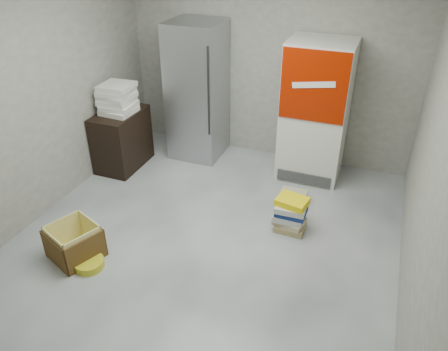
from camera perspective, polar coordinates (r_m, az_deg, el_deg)
ground at (r=4.66m, az=-3.72°, el=-10.37°), size 5.00×5.00×0.00m
room_shell at (r=3.72m, az=-4.66°, el=10.86°), size 4.04×5.04×2.82m
steel_fridge at (r=6.18m, az=-3.50°, el=10.89°), size 0.70×0.72×1.90m
coke_cooler at (r=5.75m, az=11.83°, el=8.20°), size 0.80×0.73×1.80m
wood_shelf at (r=6.20m, az=-13.17°, el=4.62°), size 0.50×0.80×0.80m
supply_box_stack at (r=5.96m, az=-13.75°, el=9.74°), size 0.44×0.44×0.39m
phonebook_stack_main at (r=4.93m, az=8.66°, el=-5.02°), size 0.38×0.32×0.41m
phonebook_stack_side at (r=5.44m, az=9.01°, el=-2.91°), size 0.34×0.29×0.14m
cardboard_box at (r=4.80m, az=-18.91°, el=-8.46°), size 0.60×0.60×0.37m
bucket_lid at (r=4.70m, az=-17.18°, el=-10.94°), size 0.36×0.36×0.08m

